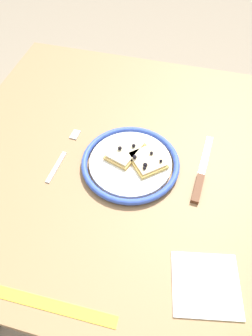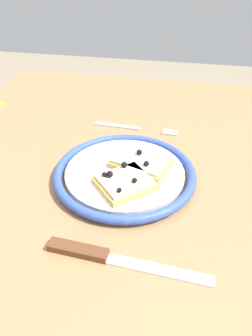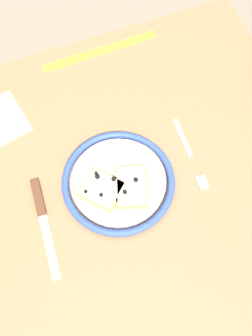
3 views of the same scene
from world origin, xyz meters
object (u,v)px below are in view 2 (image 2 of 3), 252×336
object	(u,v)px
dining_table	(134,225)
pizza_slice_near	(125,181)
fork	(137,128)
knife	(99,255)
plate	(125,173)
pizza_slice_far	(141,162)

from	to	relation	value
dining_table	pizza_slice_near	size ratio (longest dim) A/B	9.18
fork	knife	bearing A→B (deg)	1.45
dining_table	pizza_slice_near	distance (m)	0.10
dining_table	knife	size ratio (longest dim) A/B	4.68
dining_table	knife	bearing A→B (deg)	-10.36
plate	dining_table	bearing A→B (deg)	31.60
fork	dining_table	bearing A→B (deg)	8.78
pizza_slice_near	pizza_slice_far	world-z (taller)	pizza_slice_near
dining_table	plate	size ratio (longest dim) A/B	4.21
pizza_slice_near	knife	bearing A→B (deg)	-3.16
dining_table	fork	bearing A→B (deg)	-171.22
pizza_slice_far	knife	xyz separation A→B (m)	(0.21, -0.03, -0.02)
fork	pizza_slice_far	bearing A→B (deg)	12.26
pizza_slice_near	knife	size ratio (longest dim) A/B	0.51
dining_table	pizza_slice_far	distance (m)	0.12
knife	fork	bearing A→B (deg)	-178.55
dining_table	fork	world-z (taller)	fork
plate	knife	xyz separation A→B (m)	(0.19, 0.00, -0.01)
pizza_slice_far	knife	distance (m)	0.21
plate	pizza_slice_near	xyz separation A→B (m)	(0.04, 0.01, 0.01)
pizza_slice_far	fork	xyz separation A→B (m)	(-0.17, -0.04, -0.02)
plate	pizza_slice_far	distance (m)	0.04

